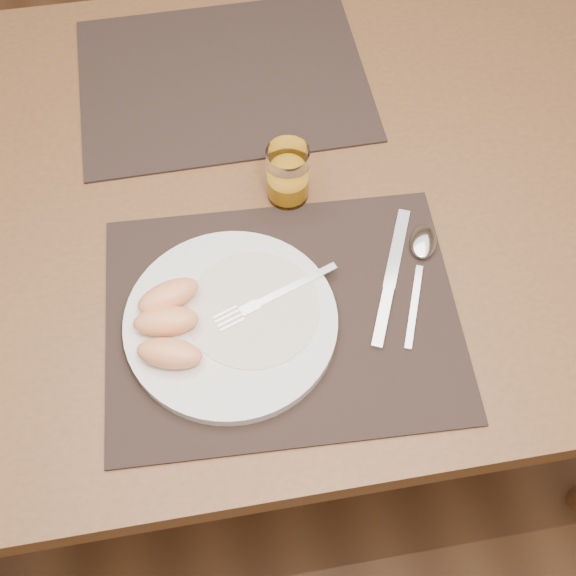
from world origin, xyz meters
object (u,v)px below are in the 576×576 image
at_px(placemat_near, 282,317).
at_px(knife, 389,287).
at_px(placemat_far, 223,79).
at_px(fork, 266,300).
at_px(table, 260,219).
at_px(juice_glass, 288,176).
at_px(plate, 231,322).
at_px(spoon, 422,251).

distance_m(placemat_near, knife, 0.15).
bearing_deg(placemat_far, fork, -89.36).
relative_size(table, juice_glass, 15.68).
relative_size(knife, juice_glass, 2.33).
xyz_separation_m(plate, fork, (0.05, 0.02, 0.01)).
height_order(knife, juice_glass, juice_glass).
bearing_deg(fork, juice_glass, 71.86).
bearing_deg(fork, knife, 0.17).
xyz_separation_m(placemat_near, plate, (-0.07, -0.00, 0.01)).
bearing_deg(juice_glass, placemat_far, 104.24).
bearing_deg(table, knife, -54.82).
height_order(placemat_near, placemat_far, same).
bearing_deg(knife, placemat_near, -173.30).
distance_m(placemat_near, spoon, 0.21).
bearing_deg(table, plate, -106.84).
height_order(table, placemat_near, placemat_near).
bearing_deg(fork, placemat_far, 90.64).
height_order(fork, spoon, fork).
bearing_deg(placemat_far, placemat_near, -87.09).
bearing_deg(fork, placemat_near, -43.06).
bearing_deg(spoon, table, 141.87).
xyz_separation_m(placemat_near, spoon, (0.20, 0.06, 0.01)).
relative_size(placemat_near, juice_glass, 5.04).
distance_m(placemat_near, juice_glass, 0.20).
distance_m(plate, spoon, 0.28).
bearing_deg(spoon, juice_glass, 141.02).
bearing_deg(table, fork, -95.27).
bearing_deg(plate, fork, 21.17).
xyz_separation_m(table, spoon, (0.20, -0.16, 0.09)).
distance_m(placemat_far, knife, 0.45).
relative_size(plate, knife, 1.30).
distance_m(placemat_near, fork, 0.03).
bearing_deg(placemat_near, fork, 136.94).
height_order(fork, juice_glass, juice_glass).
bearing_deg(table, spoon, -38.13).
distance_m(table, juice_glass, 0.14).
distance_m(placemat_far, fork, 0.42).
height_order(table, juice_glass, juice_glass).
xyz_separation_m(placemat_far, juice_glass, (0.06, -0.25, 0.04)).
distance_m(table, placemat_near, 0.24).
bearing_deg(knife, fork, -179.83).
distance_m(plate, fork, 0.05).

